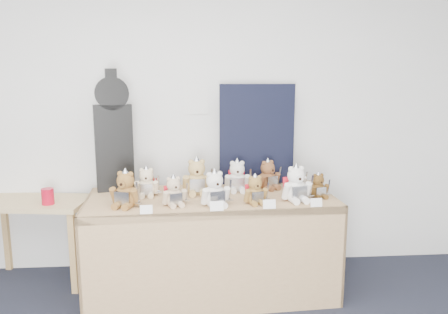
{
  "coord_description": "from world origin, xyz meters",
  "views": [
    {
      "loc": [
        0.34,
        -1.4,
        1.75
      ],
      "look_at": [
        0.59,
        1.83,
        1.14
      ],
      "focal_mm": 35.0,
      "sensor_mm": 36.0,
      "label": 1
    }
  ],
  "objects": [
    {
      "name": "display_table",
      "position": [
        0.5,
        1.85,
        0.64
      ],
      "size": [
        1.98,
        0.92,
        0.81
      ],
      "rotation": [
        0.0,
        0.0,
        0.06
      ],
      "color": "#99754E",
      "rests_on": "floor"
    },
    {
      "name": "room_shell",
      "position": [
        0.4,
        2.49,
        1.56
      ],
      "size": [
        6.0,
        6.0,
        6.0
      ],
      "color": "silver",
      "rests_on": "floor"
    },
    {
      "name": "teddy_back_end",
      "position": [
        1.22,
        2.11,
        0.9
      ],
      "size": [
        0.19,
        0.16,
        0.22
      ],
      "rotation": [
        0.0,
        0.0,
        0.21
      ],
      "color": "white",
      "rests_on": "display_table"
    },
    {
      "name": "teddy_front_far_left",
      "position": [
        -0.13,
        1.71,
        0.93
      ],
      "size": [
        0.24,
        0.23,
        0.3
      ],
      "rotation": [
        0.0,
        0.0,
        -0.3
      ],
      "color": "brown",
      "rests_on": "display_table"
    },
    {
      "name": "teddy_back_centre_right",
      "position": [
        0.72,
        2.08,
        0.92
      ],
      "size": [
        0.23,
        0.19,
        0.29
      ],
      "rotation": [
        0.0,
        0.0,
        -0.02
      ],
      "color": "beige",
      "rests_on": "display_table"
    },
    {
      "name": "navy_board",
      "position": [
        0.92,
        2.32,
        1.24
      ],
      "size": [
        0.65,
        0.03,
        0.87
      ],
      "primitive_type": "cube",
      "rotation": [
        0.0,
        0.0,
        0.02
      ],
      "color": "black",
      "rests_on": "display_table"
    },
    {
      "name": "guitar_case",
      "position": [
        -0.28,
        2.17,
        1.29
      ],
      "size": [
        0.31,
        0.16,
        0.99
      ],
      "rotation": [
        0.0,
        0.0,
        0.25
      ],
      "color": "black",
      "rests_on": "display_table"
    },
    {
      "name": "teddy_front_left",
      "position": [
        0.22,
        1.71,
        0.9
      ],
      "size": [
        0.21,
        0.19,
        0.25
      ],
      "rotation": [
        0.0,
        0.0,
        0.32
      ],
      "color": "tan",
      "rests_on": "display_table"
    },
    {
      "name": "teddy_front_far_right",
      "position": [
        1.14,
        1.75,
        0.93
      ],
      "size": [
        0.26,
        0.23,
        0.31
      ],
      "rotation": [
        0.0,
        0.0,
        0.18
      ],
      "color": "silver",
      "rests_on": "display_table"
    },
    {
      "name": "entry_card_a",
      "position": [
        0.03,
        1.51,
        0.84
      ],
      "size": [
        0.09,
        0.02,
        0.06
      ],
      "primitive_type": "cube",
      "rotation": [
        -0.24,
        0.0,
        0.06
      ],
      "color": "silver",
      "rests_on": "display_table"
    },
    {
      "name": "teddy_front_end",
      "position": [
        1.33,
        1.83,
        0.89
      ],
      "size": [
        0.18,
        0.16,
        0.22
      ],
      "rotation": [
        0.0,
        0.0,
        0.24
      ],
      "color": "brown",
      "rests_on": "display_table"
    },
    {
      "name": "teddy_back_left",
      "position": [
        -0.01,
        1.98,
        0.91
      ],
      "size": [
        0.21,
        0.17,
        0.26
      ],
      "rotation": [
        0.0,
        0.0,
        0.03
      ],
      "color": "beige",
      "rests_on": "display_table"
    },
    {
      "name": "entry_card_d",
      "position": [
        1.25,
        1.59,
        0.84
      ],
      "size": [
        0.09,
        0.02,
        0.06
      ],
      "primitive_type": "cube",
      "rotation": [
        -0.24,
        0.0,
        0.06
      ],
      "color": "silver",
      "rests_on": "display_table"
    },
    {
      "name": "teddy_back_centre_left",
      "position": [
        0.39,
        2.02,
        0.94
      ],
      "size": [
        0.26,
        0.21,
        0.32
      ],
      "rotation": [
        0.0,
        0.0,
        0.05
      ],
      "color": "tan",
      "rests_on": "display_table"
    },
    {
      "name": "entry_card_c",
      "position": [
        0.9,
        1.57,
        0.84
      ],
      "size": [
        0.09,
        0.03,
        0.07
      ],
      "primitive_type": "cube",
      "rotation": [
        -0.24,
        0.0,
        0.06
      ],
      "color": "silver",
      "rests_on": "display_table"
    },
    {
      "name": "side_table",
      "position": [
        -0.97,
        2.24,
        0.59
      ],
      "size": [
        0.92,
        0.59,
        0.72
      ],
      "rotation": [
        0.0,
        0.0,
        -0.14
      ],
      "color": "tan",
      "rests_on": "floor"
    },
    {
      "name": "teddy_back_far_left",
      "position": [
        -0.0,
        2.05,
        0.89
      ],
      "size": [
        0.17,
        0.17,
        0.21
      ],
      "rotation": [
        0.0,
        0.0,
        -0.34
      ],
      "color": "olive",
      "rests_on": "display_table"
    },
    {
      "name": "teddy_back_right",
      "position": [
        0.99,
        2.13,
        0.92
      ],
      "size": [
        0.23,
        0.22,
        0.28
      ],
      "rotation": [
        0.0,
        0.0,
        0.51
      ],
      "color": "brown",
      "rests_on": "display_table"
    },
    {
      "name": "teddy_front_centre",
      "position": [
        0.52,
        1.68,
        0.92
      ],
      "size": [
        0.25,
        0.22,
        0.29
      ],
      "rotation": [
        0.0,
        0.0,
        0.26
      ],
      "color": "silver",
      "rests_on": "display_table"
    },
    {
      "name": "red_cup",
      "position": [
        -0.82,
        2.11,
        0.78
      ],
      "size": [
        0.1,
        0.1,
        0.13
      ],
      "primitive_type": "cylinder",
      "color": "#AC0B23",
      "rests_on": "side_table"
    },
    {
      "name": "entry_card_b",
      "position": [
        0.52,
        1.54,
        0.84
      ],
      "size": [
        0.1,
        0.03,
        0.07
      ],
      "primitive_type": "cube",
      "rotation": [
        -0.24,
        0.0,
        0.06
      ],
      "color": "silver",
      "rests_on": "display_table"
    },
    {
      "name": "teddy_front_right",
      "position": [
        0.82,
        1.71,
        0.9
      ],
      "size": [
        0.2,
        0.18,
        0.24
      ],
      "rotation": [
        0.0,
        0.0,
        0.21
      ],
      "color": "olive",
      "rests_on": "display_table"
    }
  ]
}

